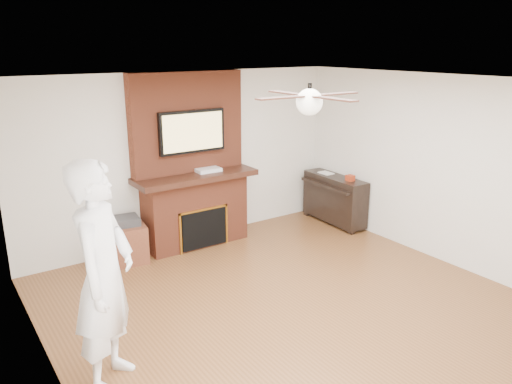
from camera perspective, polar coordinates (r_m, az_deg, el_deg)
room_shell at (r=5.16m, az=5.75°, el=-1.69°), size 5.36×5.86×2.86m
fireplace at (r=7.28m, az=-7.27°, el=1.59°), size 1.78×0.64×2.50m
tv at (r=7.10m, az=-7.30°, el=6.86°), size 1.00×0.08×0.60m
ceiling_fan at (r=4.94m, az=6.12°, el=10.32°), size 1.21×1.21×0.31m
person at (r=4.38m, az=-16.99°, el=-9.25°), size 0.85×0.88×2.01m
side_table at (r=7.04m, az=-14.81°, el=-5.45°), size 0.62×0.62×0.63m
piano at (r=8.30m, az=8.94°, el=-0.69°), size 0.49×1.23×0.88m
cable_box at (r=7.27m, az=-5.46°, el=2.52°), size 0.36×0.21×0.05m
candle_orange at (r=7.31m, az=-7.84°, el=-6.18°), size 0.07×0.07×0.10m
candle_green at (r=7.34m, az=-6.75°, el=-6.08°), size 0.08×0.08×0.09m
candle_cream at (r=7.40m, az=-5.95°, el=-5.86°), size 0.08×0.08×0.10m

